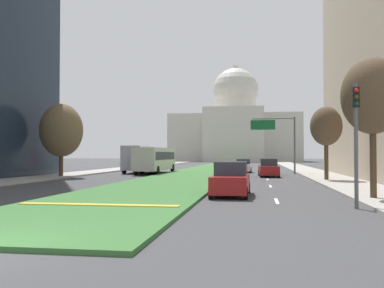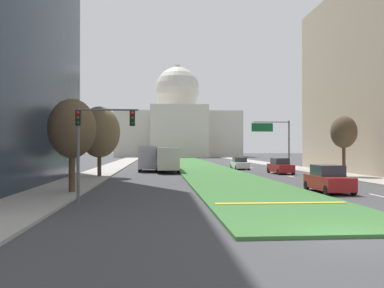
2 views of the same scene
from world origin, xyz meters
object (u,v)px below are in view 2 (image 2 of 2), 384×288
object	(u,v)px
traffic_light_near_left	(94,133)
street_tree_left_mid	(99,132)
sedan_midblock	(280,166)
street_tree_right_mid	(344,132)
sedan_distant	(240,164)
capitol_building	(178,125)
overhead_guide_sign	(275,135)
city_bus	(167,157)
street_tree_left_near	(72,129)
box_truck_delivery	(149,158)
sedan_lead_stopped	(328,180)

from	to	relation	value
traffic_light_near_left	street_tree_left_mid	world-z (taller)	street_tree_left_mid
street_tree_left_mid	sedan_midblock	xyz separation A→B (m)	(19.75, 4.31, -3.70)
street_tree_right_mid	sedan_midblock	xyz separation A→B (m)	(-4.52, 6.53, -3.67)
sedan_distant	capitol_building	bearing A→B (deg)	93.57
capitol_building	street_tree_right_mid	world-z (taller)	capitol_building
street_tree_right_mid	capitol_building	bearing A→B (deg)	97.34
capitol_building	traffic_light_near_left	xyz separation A→B (m)	(-9.71, -111.91, -6.39)
capitol_building	overhead_guide_sign	bearing A→B (deg)	-83.72
overhead_guide_sign	city_bus	size ratio (longest dim) A/B	0.59
overhead_guide_sign	sedan_distant	world-z (taller)	overhead_guide_sign
street_tree_left_near	street_tree_right_mid	world-z (taller)	street_tree_left_near
traffic_light_near_left	overhead_guide_sign	distance (m)	35.90
box_truck_delivery	sedan_midblock	bearing A→B (deg)	-21.43
overhead_guide_sign	sedan_midblock	xyz separation A→B (m)	(-1.31, -6.60, -3.79)
street_tree_left_mid	city_bus	size ratio (longest dim) A/B	0.65
sedan_midblock	city_bus	distance (m)	13.73
capitol_building	street_tree_left_mid	bearing A→B (deg)	-97.49
street_tree_left_mid	street_tree_left_near	bearing A→B (deg)	-88.94
overhead_guide_sign	street_tree_left_near	bearing A→B (deg)	-128.83
street_tree_right_mid	street_tree_left_near	bearing A→B (deg)	-152.12
street_tree_left_near	sedan_midblock	bearing A→B (deg)	44.63
overhead_guide_sign	sedan_lead_stopped	bearing A→B (deg)	-98.32
city_bus	street_tree_left_mid	bearing A→B (deg)	-126.86
traffic_light_near_left	overhead_guide_sign	world-z (taller)	overhead_guide_sign
overhead_guide_sign	capitol_building	bearing A→B (deg)	96.28
traffic_light_near_left	sedan_midblock	world-z (taller)	traffic_light_near_left
sedan_distant	street_tree_left_near	bearing A→B (deg)	-119.95
capitol_building	city_bus	bearing A→B (deg)	-93.53
sedan_midblock	box_truck_delivery	xyz separation A→B (m)	(-15.08, 5.92, 0.84)
traffic_light_near_left	street_tree_left_near	world-z (taller)	street_tree_left_near
street_tree_right_mid	sedan_midblock	bearing A→B (deg)	124.69
street_tree_left_near	box_truck_delivery	world-z (taller)	street_tree_left_near
sedan_midblock	sedan_lead_stopped	bearing A→B (deg)	-97.34
capitol_building	sedan_lead_stopped	size ratio (longest dim) A/B	8.43
capitol_building	street_tree_left_mid	world-z (taller)	capitol_building
overhead_guide_sign	street_tree_left_near	distance (m)	33.14
capitol_building	sedan_midblock	xyz separation A→B (m)	(7.63, -87.84, -9.35)
sedan_lead_stopped	sedan_distant	world-z (taller)	sedan_lead_stopped
sedan_lead_stopped	sedan_midblock	xyz separation A→B (m)	(2.53, 19.64, -0.02)
sedan_distant	city_bus	world-z (taller)	city_bus
capitol_building	box_truck_delivery	bearing A→B (deg)	-95.20
traffic_light_near_left	city_bus	bearing A→B (deg)	81.01
sedan_midblock	sedan_distant	world-z (taller)	sedan_midblock
street_tree_left_mid	box_truck_delivery	bearing A→B (deg)	65.48
overhead_guide_sign	city_bus	world-z (taller)	overhead_guide_sign
sedan_midblock	city_bus	bearing A→B (deg)	158.40
box_truck_delivery	sedan_distant	bearing A→B (deg)	17.42
street_tree_left_near	city_bus	size ratio (longest dim) A/B	0.56
street_tree_left_mid	sedan_lead_stopped	world-z (taller)	street_tree_left_mid
traffic_light_near_left	street_tree_left_near	xyz separation A→B (m)	(-2.13, 4.85, 0.42)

